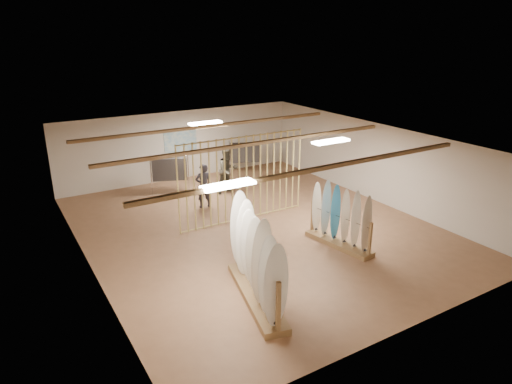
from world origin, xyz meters
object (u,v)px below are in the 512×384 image
rack_left (256,271)px  rack_right (340,226)px  shopper_a (204,183)px  clothing_rack_b (245,153)px  shopper_b (228,167)px  clothing_rack_a (170,169)px

rack_left → rack_right: (3.46, 1.14, -0.12)m
rack_left → shopper_a: bearing=90.0°
rack_left → rack_right: rack_left is taller
rack_left → rack_right: size_ratio=1.37×
rack_right → shopper_a: bearing=104.1°
clothing_rack_b → shopper_a: bearing=-117.2°
rack_right → rack_left: bearing=-170.7°
clothing_rack_b → rack_left: bearing=-96.0°
rack_right → shopper_b: size_ratio=1.13×
rack_right → shopper_b: (-0.61, 5.66, 0.39)m
clothing_rack_a → shopper_a: bearing=-55.3°
rack_right → shopper_b: 5.70m
rack_left → rack_right: bearing=31.9°
shopper_a → shopper_b: 1.68m
rack_left → shopper_b: 7.37m
rack_left → shopper_a: rack_left is taller
rack_left → shopper_a: 6.07m
shopper_b → rack_left: bearing=-117.3°
clothing_rack_a → shopper_a: size_ratio=0.83×
rack_left → shopper_a: size_ratio=1.73×
rack_right → clothing_rack_b: bearing=72.0°
rack_left → clothing_rack_b: 9.81m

